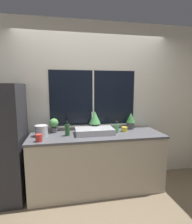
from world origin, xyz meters
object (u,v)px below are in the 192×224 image
potted_plant_right (131,120)px  kettle (41,130)px  soap_bottle (117,128)px  potted_plant_left (54,124)px  sink (94,131)px  potted_plant_center (95,119)px  mug_yellow (124,129)px  bottle_tall (67,130)px  mug_red (39,138)px

potted_plant_right → kettle: potted_plant_right is taller
soap_bottle → potted_plant_left: bearing=167.9°
sink → potted_plant_center: bearing=78.1°
sink → mug_yellow: 0.52m
mug_yellow → kettle: 1.31m
potted_plant_center → kettle: 0.87m
soap_bottle → kettle: 1.16m
potted_plant_left → potted_plant_right: (1.30, -0.00, 0.03)m
potted_plant_center → mug_yellow: (0.47, -0.15, -0.16)m
sink → bottle_tall: (-0.42, -0.03, 0.05)m
sink → potted_plant_right: size_ratio=2.08×
sink → bottle_tall: size_ratio=2.67×
mug_red → kettle: size_ratio=0.53×
potted_plant_right → mug_red: 1.55m
potted_plant_left → bottle_tall: (0.21, -0.23, -0.04)m
potted_plant_left → bottle_tall: bearing=-48.5°
potted_plant_center → kettle: potted_plant_center is taller
potted_plant_center → bottle_tall: bearing=-153.3°
potted_plant_right → potted_plant_left: bearing=180.0°
sink → kettle: bearing=178.0°
potted_plant_right → mug_red: potted_plant_right is taller
soap_bottle → bottle_tall: (-0.78, -0.02, 0.02)m
potted_plant_left → mug_yellow: (1.14, -0.15, -0.09)m
potted_plant_right → soap_bottle: (-0.32, -0.21, -0.08)m
potted_plant_right → soap_bottle: potted_plant_right is taller
mug_yellow → mug_red: mug_red is taller
soap_bottle → sink: bearing=179.2°
potted_plant_left → potted_plant_center: bearing=-0.0°
potted_plant_center → soap_bottle: (0.32, -0.21, -0.13)m
sink → potted_plant_center: potted_plant_center is taller
soap_bottle → bottle_tall: bottle_tall is taller
mug_red → kettle: 0.27m
sink → bottle_tall: 0.42m
bottle_tall → kettle: bearing=172.0°
kettle → bottle_tall: bearing=-8.0°
bottle_tall → kettle: bottle_tall is taller
soap_bottle → mug_yellow: 0.17m
potted_plant_left → potted_plant_right: size_ratio=0.80×
potted_plant_center → mug_yellow: bearing=-18.1°
sink → mug_yellow: bearing=5.9°
bottle_tall → mug_red: bottle_tall is taller
kettle → sink: bearing=-2.0°
sink → potted_plant_right: 0.72m
potted_plant_left → potted_plant_right: bearing=-0.0°
sink → mug_red: 0.84m
potted_plant_center → soap_bottle: potted_plant_center is taller
potted_plant_left → mug_red: 0.49m
potted_plant_left → mug_yellow: size_ratio=2.37×
mug_yellow → potted_plant_right: bearing=42.4°
sink → potted_plant_left: size_ratio=2.59×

